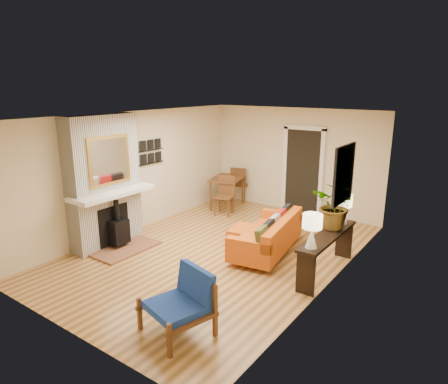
# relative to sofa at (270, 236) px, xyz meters

# --- Properties ---
(room_shell) EXTENTS (6.50, 6.50, 6.50)m
(room_shell) POSITION_rel_sofa_xyz_m (-0.24, 2.09, 0.90)
(room_shell) COLOR tan
(room_shell) RESTS_ON ground
(fireplace) EXTENTS (1.09, 1.68, 2.60)m
(fireplace) POSITION_rel_sofa_xyz_m (-2.85, -1.54, 0.90)
(fireplace) COLOR white
(fireplace) RESTS_ON ground
(sofa) EXTENTS (1.15, 2.06, 0.77)m
(sofa) POSITION_rel_sofa_xyz_m (0.00, 0.00, 0.00)
(sofa) COLOR silver
(sofa) RESTS_ON ground
(ottoman) EXTENTS (0.76, 0.76, 0.34)m
(ottoman) POSITION_rel_sofa_xyz_m (-0.57, 0.10, -0.14)
(ottoman) COLOR silver
(ottoman) RESTS_ON ground
(blue_chair) EXTENTS (0.97, 0.96, 0.83)m
(blue_chair) POSITION_rel_sofa_xyz_m (0.31, -2.86, 0.11)
(blue_chair) COLOR brown
(blue_chair) RESTS_ON ground
(dining_table) EXTENTS (1.09, 1.84, 0.97)m
(dining_table) POSITION_rel_sofa_xyz_m (-2.32, 1.98, 0.30)
(dining_table) COLOR brown
(dining_table) RESTS_ON ground
(console_table) EXTENTS (0.34, 1.85, 0.72)m
(console_table) POSITION_rel_sofa_xyz_m (1.22, -0.24, 0.24)
(console_table) COLOR black
(console_table) RESTS_ON ground
(lamp_near) EXTENTS (0.30, 0.30, 0.54)m
(lamp_near) POSITION_rel_sofa_xyz_m (1.22, -0.95, 0.72)
(lamp_near) COLOR white
(lamp_near) RESTS_ON console_table
(lamp_far) EXTENTS (0.30, 0.30, 0.54)m
(lamp_far) POSITION_rel_sofa_xyz_m (1.22, 0.42, 0.72)
(lamp_far) COLOR white
(lamp_far) RESTS_ON console_table
(houseplant) EXTENTS (0.83, 0.74, 0.85)m
(houseplant) POSITION_rel_sofa_xyz_m (1.21, 0.07, 0.81)
(houseplant) COLOR #1E5919
(houseplant) RESTS_ON console_table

